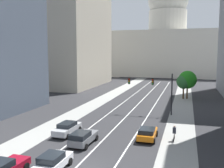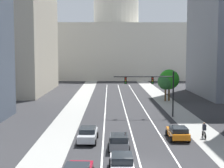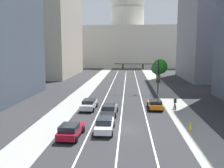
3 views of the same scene
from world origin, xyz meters
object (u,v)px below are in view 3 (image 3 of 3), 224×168
fire_hydrant (191,127)px  cyclist (175,103)px  car_gray (109,109)px  street_tree_far_right (160,67)px  car_crimson (71,130)px  traffic_signal_mast (144,70)px  street_tree_near_right (157,68)px  car_white (105,125)px  car_silver (89,104)px  capitol_building (127,38)px  car_orange (155,104)px

fire_hydrant → cyclist: (0.15, 9.80, 0.39)m
car_gray → street_tree_far_right: size_ratio=0.74×
cyclist → car_gray: bearing=115.1°
car_crimson → traffic_signal_mast: bearing=-16.5°
traffic_signal_mast → street_tree_near_right: size_ratio=1.65×
car_white → car_silver: 9.78m
car_crimson → cyclist: bearing=-42.0°
capitol_building → car_white: (-1.57, -97.63, -12.92)m
car_white → street_tree_far_right: 40.50m
cyclist → car_orange: bearing=100.3°
car_gray → fire_hydrant: bearing=-121.1°
car_silver → street_tree_near_right: (12.83, 29.21, 2.89)m
capitol_building → street_tree_far_right: bearing=-81.4°
cyclist → street_tree_near_right: size_ratio=0.33×
car_silver → street_tree_far_right: street_tree_far_right is taller
traffic_signal_mast → cyclist: (3.79, -12.18, -3.69)m
car_orange → street_tree_far_right: bearing=-8.6°
car_crimson → car_orange: 15.30m
car_crimson → street_tree_near_right: 42.53m
car_white → street_tree_near_right: bearing=-14.1°
car_crimson → street_tree_far_right: (13.61, 40.95, 3.31)m
capitol_building → car_white: capitol_building is taller
capitol_building → car_orange: (4.71, -87.53, -12.96)m
fire_hydrant → cyclist: 9.81m
car_orange → cyclist: 2.95m
car_white → fire_hydrant: (9.03, 0.75, -0.31)m
car_crimson → street_tree_far_right: bearing=-15.8°
car_white → car_silver: size_ratio=0.98×
car_silver → cyclist: cyclist is taller
capitol_building → street_tree_near_right: (8.13, -59.15, -10.03)m
car_gray → cyclist: 10.03m
car_orange → street_tree_near_right: street_tree_near_right is taller
capitol_building → car_silver: 89.42m
car_silver → car_gray: bearing=-129.5°
car_orange → fire_hydrant: 9.75m
car_orange → fire_hydrant: size_ratio=4.44×
car_orange → traffic_signal_mast: size_ratio=0.47×
car_orange → traffic_signal_mast: (-0.88, 12.64, 3.80)m
car_crimson → street_tree_far_right: street_tree_far_right is taller
cyclist → car_white: bearing=140.4°
car_silver → fire_hydrant: car_silver is taller
car_gray → car_orange: car_gray is taller
car_white → street_tree_near_right: street_tree_near_right is taller
car_silver → fire_hydrant: size_ratio=5.06×
car_white → cyclist: cyclist is taller
car_crimson → car_gray: bearing=-17.7°
capitol_building → cyclist: size_ratio=29.92×
traffic_signal_mast → street_tree_near_right: 16.34m
car_gray → cyclist: size_ratio=2.56×
car_silver → car_orange: 9.45m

